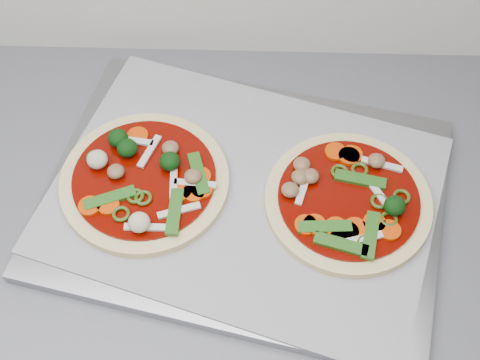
{
  "coord_description": "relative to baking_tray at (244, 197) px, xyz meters",
  "views": [
    {
      "loc": [
        0.39,
        0.94,
        1.55
      ],
      "look_at": [
        0.38,
        1.37,
        0.93
      ],
      "focal_mm": 50.0,
      "sensor_mm": 36.0,
      "label": 1
    }
  ],
  "objects": [
    {
      "name": "parchment",
      "position": [
        0.0,
        0.0,
        0.01
      ],
      "size": [
        0.5,
        0.42,
        0.0
      ],
      "primitive_type": "cube",
      "rotation": [
        0.0,
        0.0,
        -0.31
      ],
      "color": "#98989D",
      "rests_on": "baking_tray"
    },
    {
      "name": "baking_tray",
      "position": [
        0.0,
        0.0,
        0.0
      ],
      "size": [
        0.51,
        0.42,
        0.01
      ],
      "primitive_type": "cube",
      "rotation": [
        0.0,
        0.0,
        -0.22
      ],
      "color": "gray",
      "rests_on": "countertop"
    },
    {
      "name": "pizza_right",
      "position": [
        0.12,
        -0.01,
        0.02
      ],
      "size": [
        0.26,
        0.26,
        0.03
      ],
      "rotation": [
        0.0,
        0.0,
        -0.55
      ],
      "color": "beige",
      "rests_on": "parchment"
    },
    {
      "name": "pizza_left",
      "position": [
        -0.11,
        0.01,
        0.02
      ],
      "size": [
        0.26,
        0.26,
        0.03
      ],
      "rotation": [
        0.0,
        0.0,
        -0.51
      ],
      "color": "beige",
      "rests_on": "parchment"
    }
  ]
}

